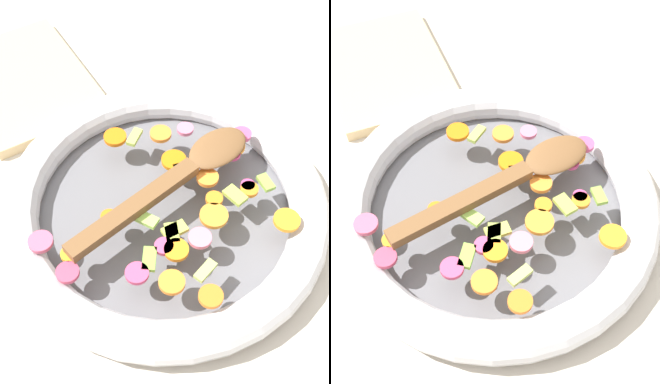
# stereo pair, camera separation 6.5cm
# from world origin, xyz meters

# --- Properties ---
(ground_plane) EXTENTS (4.00, 4.00, 0.00)m
(ground_plane) POSITION_xyz_m (0.00, 0.00, 0.00)
(ground_plane) COLOR beige
(skillet) EXTENTS (0.43, 0.43, 0.05)m
(skillet) POSITION_xyz_m (0.00, 0.00, 0.02)
(skillet) COLOR slate
(skillet) RESTS_ON ground_plane
(chopped_vegetables) EXTENTS (0.30, 0.34, 0.01)m
(chopped_vegetables) POSITION_xyz_m (-0.03, -0.01, 0.05)
(chopped_vegetables) COLOR orange
(chopped_vegetables) RESTS_ON skillet
(wooden_spoon) EXTENTS (0.09, 0.29, 0.01)m
(wooden_spoon) POSITION_xyz_m (0.01, -0.03, 0.06)
(wooden_spoon) COLOR brown
(wooden_spoon) RESTS_ON chopped_vegetables
(cutting_board) EXTENTS (0.26, 0.19, 0.02)m
(cutting_board) POSITION_xyz_m (0.33, 0.06, 0.01)
(cutting_board) COLOR tan
(cutting_board) RESTS_ON ground_plane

